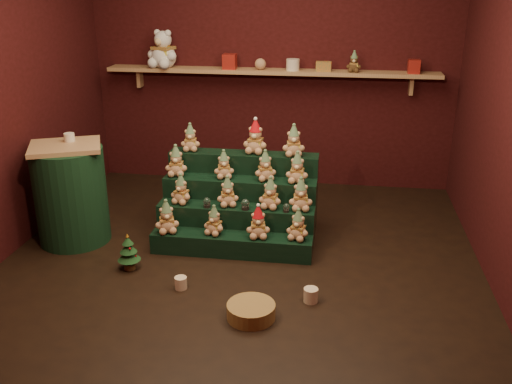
% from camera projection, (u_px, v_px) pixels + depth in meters
% --- Properties ---
extents(ground, '(4.00, 4.00, 0.00)m').
position_uv_depth(ground, '(242.00, 259.00, 4.88)').
color(ground, black).
rests_on(ground, ground).
extents(back_wall, '(4.00, 0.10, 2.80)m').
position_uv_depth(back_wall, '(272.00, 60.00, 6.28)').
color(back_wall, black).
rests_on(back_wall, ground).
extents(front_wall, '(4.00, 0.10, 2.80)m').
position_uv_depth(front_wall, '(158.00, 189.00, 2.49)').
color(front_wall, black).
rests_on(front_wall, ground).
extents(back_shelf, '(3.60, 0.26, 0.24)m').
position_uv_depth(back_shelf, '(270.00, 72.00, 6.15)').
color(back_shelf, tan).
rests_on(back_shelf, ground).
extents(riser_tier_front, '(1.40, 0.22, 0.18)m').
position_uv_depth(riser_tier_front, '(231.00, 245.00, 4.94)').
color(riser_tier_front, black).
rests_on(riser_tier_front, ground).
extents(riser_tier_midfront, '(1.40, 0.22, 0.36)m').
position_uv_depth(riser_tier_midfront, '(236.00, 225.00, 5.11)').
color(riser_tier_midfront, black).
rests_on(riser_tier_midfront, ground).
extents(riser_tier_midback, '(1.40, 0.22, 0.54)m').
position_uv_depth(riser_tier_midback, '(240.00, 206.00, 5.28)').
color(riser_tier_midback, black).
rests_on(riser_tier_midback, ground).
extents(riser_tier_back, '(1.40, 0.22, 0.72)m').
position_uv_depth(riser_tier_back, '(244.00, 189.00, 5.45)').
color(riser_tier_back, black).
rests_on(riser_tier_back, ground).
extents(teddy_0, '(0.26, 0.25, 0.29)m').
position_uv_depth(teddy_0, '(167.00, 217.00, 4.91)').
color(teddy_0, tan).
rests_on(teddy_0, riser_tier_front).
extents(teddy_1, '(0.23, 0.21, 0.26)m').
position_uv_depth(teddy_1, '(214.00, 220.00, 4.88)').
color(teddy_1, tan).
rests_on(teddy_1, riser_tier_front).
extents(teddy_2, '(0.23, 0.21, 0.28)m').
position_uv_depth(teddy_2, '(258.00, 222.00, 4.82)').
color(teddy_2, tan).
rests_on(teddy_2, riser_tier_front).
extents(teddy_3, '(0.23, 0.22, 0.27)m').
position_uv_depth(teddy_3, '(298.00, 225.00, 4.78)').
color(teddy_3, tan).
rests_on(teddy_3, riser_tier_front).
extents(teddy_4, '(0.23, 0.21, 0.27)m').
position_uv_depth(teddy_4, '(181.00, 189.00, 5.07)').
color(teddy_4, tan).
rests_on(teddy_4, riser_tier_midfront).
extents(teddy_5, '(0.23, 0.22, 0.27)m').
position_uv_depth(teddy_5, '(228.00, 191.00, 5.01)').
color(teddy_5, tan).
rests_on(teddy_5, riser_tier_midfront).
extents(teddy_6, '(0.23, 0.21, 0.28)m').
position_uv_depth(teddy_6, '(270.00, 193.00, 4.96)').
color(teddy_6, tan).
rests_on(teddy_6, riser_tier_midfront).
extents(teddy_7, '(0.22, 0.21, 0.29)m').
position_uv_depth(teddy_7, '(301.00, 194.00, 4.92)').
color(teddy_7, tan).
rests_on(teddy_7, riser_tier_midfront).
extents(teddy_8, '(0.22, 0.20, 0.28)m').
position_uv_depth(teddy_8, '(176.00, 161.00, 5.22)').
color(teddy_8, tan).
rests_on(teddy_8, riser_tier_midback).
extents(teddy_9, '(0.22, 0.20, 0.25)m').
position_uv_depth(teddy_9, '(224.00, 164.00, 5.17)').
color(teddy_9, tan).
rests_on(teddy_9, riser_tier_midback).
extents(teddy_10, '(0.24, 0.23, 0.27)m').
position_uv_depth(teddy_10, '(265.00, 166.00, 5.11)').
color(teddy_10, tan).
rests_on(teddy_10, riser_tier_midback).
extents(teddy_11, '(0.21, 0.19, 0.28)m').
position_uv_depth(teddy_11, '(297.00, 168.00, 5.05)').
color(teddy_11, tan).
rests_on(teddy_11, riser_tier_midback).
extents(teddy_12, '(0.20, 0.18, 0.25)m').
position_uv_depth(teddy_12, '(190.00, 137.00, 5.35)').
color(teddy_12, tan).
rests_on(teddy_12, riser_tier_back).
extents(teddy_13, '(0.25, 0.23, 0.31)m').
position_uv_depth(teddy_13, '(256.00, 137.00, 5.27)').
color(teddy_13, tan).
rests_on(teddy_13, riser_tier_back).
extents(teddy_14, '(0.23, 0.21, 0.29)m').
position_uv_depth(teddy_14, '(294.00, 141.00, 5.19)').
color(teddy_14, tan).
rests_on(teddy_14, riser_tier_back).
extents(snow_globe_a, '(0.07, 0.07, 0.09)m').
position_uv_depth(snow_globe_a, '(207.00, 202.00, 5.00)').
color(snow_globe_a, black).
rests_on(snow_globe_a, riser_tier_midfront).
extents(snow_globe_b, '(0.07, 0.07, 0.10)m').
position_uv_depth(snow_globe_b, '(245.00, 204.00, 4.96)').
color(snow_globe_b, black).
rests_on(snow_globe_b, riser_tier_midfront).
extents(snow_globe_c, '(0.06, 0.06, 0.08)m').
position_uv_depth(snow_globe_c, '(286.00, 208.00, 4.91)').
color(snow_globe_c, black).
rests_on(snow_globe_c, riser_tier_midfront).
extents(side_table, '(0.74, 0.69, 0.91)m').
position_uv_depth(side_table, '(71.00, 194.00, 5.08)').
color(side_table, tan).
rests_on(side_table, ground).
extents(table_ornament, '(0.09, 0.09, 0.07)m').
position_uv_depth(table_ornament, '(69.00, 137.00, 5.00)').
color(table_ornament, beige).
rests_on(table_ornament, side_table).
extents(mini_christmas_tree, '(0.19, 0.19, 0.32)m').
position_uv_depth(mini_christmas_tree, '(129.00, 252.00, 4.66)').
color(mini_christmas_tree, '#4E371B').
rests_on(mini_christmas_tree, ground).
extents(mug_left, '(0.10, 0.10, 0.10)m').
position_uv_depth(mug_left, '(181.00, 283.00, 4.41)').
color(mug_left, beige).
rests_on(mug_left, ground).
extents(mug_right, '(0.11, 0.11, 0.11)m').
position_uv_depth(mug_right, '(311.00, 295.00, 4.23)').
color(mug_right, beige).
rests_on(mug_right, ground).
extents(wicker_basket, '(0.36, 0.36, 0.11)m').
position_uv_depth(wicker_basket, '(251.00, 311.00, 4.03)').
color(wicker_basket, olive).
rests_on(wicker_basket, ground).
extents(white_bear, '(0.45, 0.43, 0.51)m').
position_uv_depth(white_bear, '(163.00, 44.00, 6.18)').
color(white_bear, white).
rests_on(white_bear, back_shelf).
extents(brown_bear, '(0.16, 0.14, 0.21)m').
position_uv_depth(brown_bear, '(354.00, 62.00, 5.95)').
color(brown_bear, '#53381B').
rests_on(brown_bear, back_shelf).
extents(gift_tin_red_a, '(0.14, 0.14, 0.16)m').
position_uv_depth(gift_tin_red_a, '(230.00, 61.00, 6.15)').
color(gift_tin_red_a, '#A52219').
rests_on(gift_tin_red_a, back_shelf).
extents(gift_tin_cream, '(0.14, 0.14, 0.12)m').
position_uv_depth(gift_tin_cream, '(293.00, 65.00, 6.06)').
color(gift_tin_cream, beige).
rests_on(gift_tin_cream, back_shelf).
extents(gift_tin_red_b, '(0.12, 0.12, 0.14)m').
position_uv_depth(gift_tin_red_b, '(414.00, 66.00, 5.89)').
color(gift_tin_red_b, '#A52219').
rests_on(gift_tin_red_b, back_shelf).
extents(shelf_plush_ball, '(0.12, 0.12, 0.12)m').
position_uv_depth(shelf_plush_ball, '(260.00, 64.00, 6.11)').
color(shelf_plush_ball, tan).
rests_on(shelf_plush_ball, back_shelf).
extents(scarf_gift_box, '(0.16, 0.10, 0.10)m').
position_uv_depth(scarf_gift_box, '(324.00, 66.00, 6.02)').
color(scarf_gift_box, '#D7601E').
rests_on(scarf_gift_box, back_shelf).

